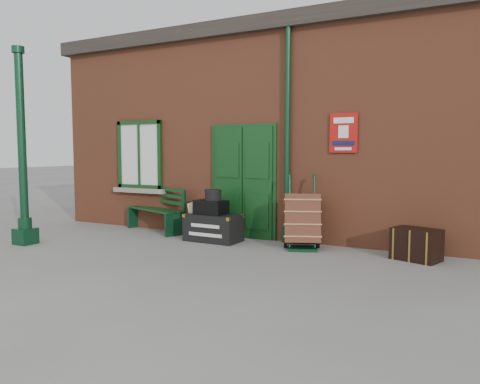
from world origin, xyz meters
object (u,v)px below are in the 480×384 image
Objects in this scene: houdini_trunk at (213,228)px; porter_trolley at (302,221)px; bench at (158,208)px; dark_trunk at (416,244)px.

houdini_trunk is 1.76m from porter_trolley.
bench is 1.29× the size of porter_trolley.
houdini_trunk is 1.49× the size of dark_trunk.
bench reaches higher than houdini_trunk.
dark_trunk is at bearing 17.03° from bench.
dark_trunk is (5.33, -0.32, -0.24)m from bench.
bench is 3.42m from porter_trolley.
porter_trolley is (3.40, -0.30, 0.01)m from bench.
bench is 1.74m from houdini_trunk.
dark_trunk is (1.93, -0.02, -0.24)m from porter_trolley.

